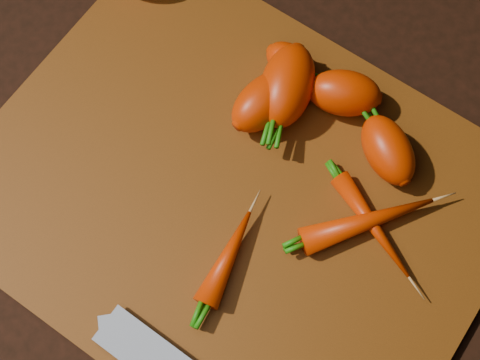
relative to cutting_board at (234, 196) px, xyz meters
The scene contains 10 objects.
ground 0.01m from the cutting_board, ahead, with size 2.00×2.00×0.01m, color black.
cutting_board is the anchor object (origin of this frame).
carrot_1 0.12m from the cutting_board, 98.08° to the left, with size 0.09×0.05×0.05m, color red.
carrot_2 0.10m from the cutting_board, 105.91° to the left, with size 0.08×0.05×0.05m, color red.
carrot_3 0.15m from the cutting_board, 76.41° to the left, with size 0.07×0.05×0.05m, color red.
carrot_4 0.15m from the cutting_board, 101.92° to the left, with size 0.05×0.04×0.04m, color red.
carrot_5 0.16m from the cutting_board, 48.76° to the left, with size 0.08×0.04×0.04m, color red.
carrot_6 0.13m from the cutting_board, 20.65° to the left, with size 0.13×0.03×0.03m, color red.
carrot_7 0.14m from the cutting_board, 19.70° to the left, with size 0.11×0.02×0.02m, color red.
carrot_8 0.07m from the cutting_board, 60.33° to the right, with size 0.10×0.02×0.02m, color red.
Camera 1 is at (0.12, -0.17, 0.63)m, focal length 50.00 mm.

